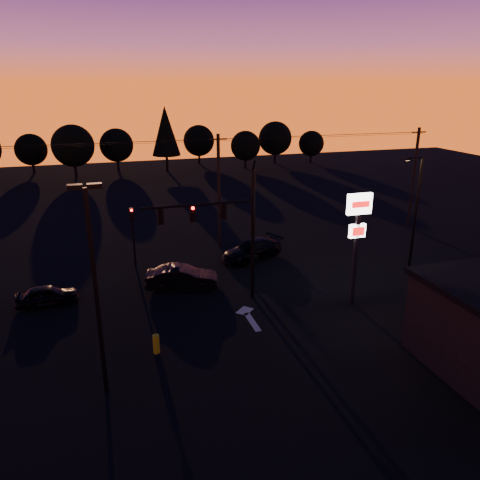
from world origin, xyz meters
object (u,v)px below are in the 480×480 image
at_px(parking_lot_light, 95,280).
at_px(pylon_sign, 358,226).
at_px(streetlight, 415,208).
at_px(car_right, 252,250).
at_px(car_left, 47,296).
at_px(secondary_signal, 133,228).
at_px(bollard, 156,344).
at_px(traffic_signal_mast, 227,224).
at_px(car_mid, 182,278).
at_px(suv_parked, 460,313).

distance_m(parking_lot_light, pylon_sign, 15.19).
xyz_separation_m(streetlight, car_right, (-10.29, 4.91, -3.70)).
distance_m(parking_lot_light, car_left, 11.12).
relative_size(parking_lot_light, streetlight, 1.14).
xyz_separation_m(secondary_signal, pylon_sign, (12.00, -9.99, 2.05)).
relative_size(parking_lot_light, bollard, 9.33).
distance_m(traffic_signal_mast, secondary_signal, 9.19).
bearing_deg(traffic_signal_mast, car_right, 59.91).
distance_m(pylon_sign, car_right, 10.41).
height_order(traffic_signal_mast, parking_lot_light, parking_lot_light).
bearing_deg(car_right, car_mid, -80.41).
bearing_deg(parking_lot_light, car_mid, 62.16).
height_order(parking_lot_light, pylon_sign, parking_lot_light).
bearing_deg(car_mid, traffic_signal_mast, -124.84).
bearing_deg(car_right, traffic_signal_mast, -52.74).
xyz_separation_m(parking_lot_light, pylon_sign, (14.50, 4.50, -0.36)).
distance_m(secondary_signal, suv_parked, 21.65).
relative_size(car_right, suv_parked, 1.04).
height_order(secondary_signal, streetlight, streetlight).
bearing_deg(pylon_sign, traffic_signal_mast, 160.64).
distance_m(secondary_signal, pylon_sign, 15.75).
xyz_separation_m(car_left, car_mid, (8.15, -0.02, 0.15)).
xyz_separation_m(traffic_signal_mast, car_mid, (-2.34, 2.60, -4.18)).
xyz_separation_m(secondary_signal, car_left, (-5.58, -4.87, -2.25)).
bearing_deg(car_left, car_right, -77.26).
distance_m(streetlight, car_left, 24.81).
relative_size(traffic_signal_mast, pylon_sign, 1.26).
bearing_deg(car_left, traffic_signal_mast, -106.27).
distance_m(secondary_signal, streetlight, 19.89).
bearing_deg(car_left, secondary_signal, -51.12).
distance_m(car_mid, suv_parked, 16.53).
relative_size(bollard, car_right, 0.20).
distance_m(secondary_signal, car_right, 8.95).
bearing_deg(car_mid, car_left, 103.10).
bearing_deg(streetlight, pylon_sign, -149.92).
bearing_deg(car_right, secondary_signal, -119.75).
bearing_deg(suv_parked, traffic_signal_mast, 118.45).
bearing_deg(suv_parked, secondary_signal, 107.54).
bearing_deg(traffic_signal_mast, parking_lot_light, -136.63).
bearing_deg(car_right, suv_parked, 8.15).
xyz_separation_m(secondary_signal, car_right, (8.62, -1.07, -2.14)).
relative_size(traffic_signal_mast, parking_lot_light, 0.94).
height_order(pylon_sign, car_right, pylon_sign).
xyz_separation_m(traffic_signal_mast, streetlight, (14.01, 1.51, -0.52)).
bearing_deg(suv_parked, parking_lot_light, 149.57).
distance_m(parking_lot_light, bollard, 5.90).
height_order(traffic_signal_mast, suv_parked, traffic_signal_mast).
xyz_separation_m(pylon_sign, suv_parked, (4.35, -4.04, -4.25)).
distance_m(pylon_sign, bollard, 12.98).
xyz_separation_m(parking_lot_light, suv_parked, (18.85, 0.46, -4.60)).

